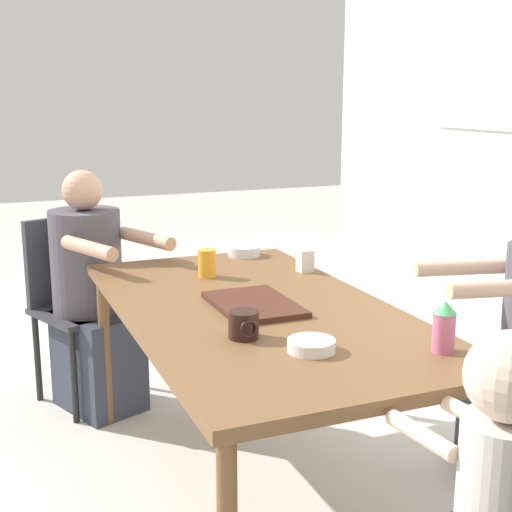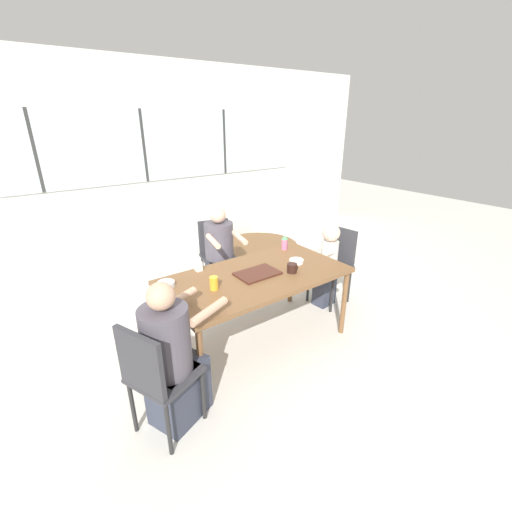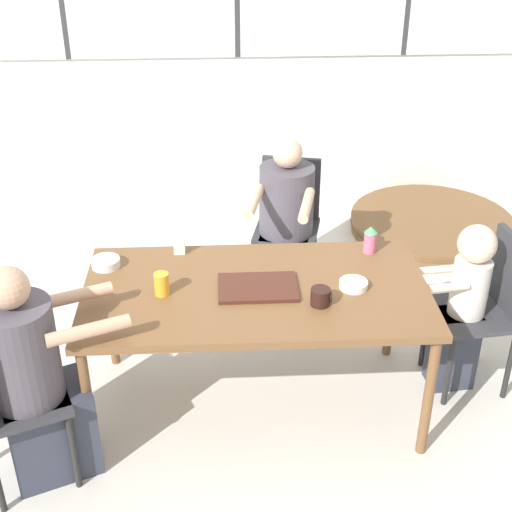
# 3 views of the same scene
# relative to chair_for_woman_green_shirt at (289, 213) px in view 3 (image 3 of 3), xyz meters

# --- Properties ---
(ground_plane) EXTENTS (16.00, 16.00, 0.00)m
(ground_plane) POSITION_rel_chair_for_woman_green_shirt_xyz_m (-0.28, -1.22, -0.53)
(ground_plane) COLOR beige
(wall_back_with_windows) EXTENTS (8.40, 0.08, 2.80)m
(wall_back_with_windows) POSITION_rel_chair_for_woman_green_shirt_xyz_m (-0.28, 1.45, 0.89)
(wall_back_with_windows) COLOR silver
(wall_back_with_windows) RESTS_ON ground_plane
(dining_table) EXTENTS (1.69, 0.89, 0.73)m
(dining_table) POSITION_rel_chair_for_woman_green_shirt_xyz_m (-0.28, -1.22, 0.14)
(dining_table) COLOR brown
(dining_table) RESTS_ON ground_plane
(chair_for_woman_green_shirt) EXTENTS (0.48, 0.48, 0.88)m
(chair_for_woman_green_shirt) POSITION_rel_chair_for_woman_green_shirt_xyz_m (0.00, 0.00, 0.00)
(chair_for_woman_green_shirt) COLOR #333338
(chair_for_woman_green_shirt) RESTS_ON ground_plane
(chair_for_toddler) EXTENTS (0.44, 0.44, 0.88)m
(chair_for_toddler) POSITION_rel_chair_for_woman_green_shirt_xyz_m (0.97, -1.09, 0.00)
(chair_for_toddler) COLOR #333338
(chair_for_toddler) RESTS_ON ground_plane
(person_woman_green_shirt) EXTENTS (0.47, 0.68, 1.09)m
(person_woman_green_shirt) POSITION_rel_chair_for_woman_green_shirt_xyz_m (-0.04, -0.17, -0.05)
(person_woman_green_shirt) COLOR #333847
(person_woman_green_shirt) RESTS_ON ground_plane
(person_man_blue_shirt) EXTENTS (0.66, 0.52, 1.12)m
(person_man_blue_shirt) POSITION_rel_chair_for_woman_green_shirt_xyz_m (-1.29, -1.63, -0.03)
(person_man_blue_shirt) COLOR #333847
(person_man_blue_shirt) RESTS_ON ground_plane
(person_toddler) EXTENTS (0.38, 0.24, 0.97)m
(person_toddler) POSITION_rel_chair_for_woman_green_shirt_xyz_m (0.82, -1.10, -0.05)
(person_toddler) COLOR #333847
(person_toddler) RESTS_ON ground_plane
(food_tray_dark) EXTENTS (0.38, 0.26, 0.02)m
(food_tray_dark) POSITION_rel_chair_for_woman_green_shirt_xyz_m (-0.27, -1.24, 0.21)
(food_tray_dark) COLOR #472319
(food_tray_dark) RESTS_ON dining_table
(coffee_mug) EXTENTS (0.10, 0.09, 0.08)m
(coffee_mug) POSITION_rel_chair_for_woman_green_shirt_xyz_m (0.02, -1.38, 0.24)
(coffee_mug) COLOR black
(coffee_mug) RESTS_ON dining_table
(sippy_cup) EXTENTS (0.07, 0.07, 0.15)m
(sippy_cup) POSITION_rel_chair_for_woman_green_shirt_xyz_m (0.34, -0.90, 0.28)
(sippy_cup) COLOR #CC668C
(sippy_cup) RESTS_ON dining_table
(juice_glass) EXTENTS (0.07, 0.07, 0.11)m
(juice_glass) POSITION_rel_chair_for_woman_green_shirt_xyz_m (-0.73, -1.25, 0.26)
(juice_glass) COLOR gold
(juice_glass) RESTS_ON dining_table
(milk_carton_small) EXTENTS (0.06, 0.06, 0.09)m
(milk_carton_small) POSITION_rel_chair_for_woman_green_shirt_xyz_m (-0.67, -0.85, 0.25)
(milk_carton_small) COLOR silver
(milk_carton_small) RESTS_ON dining_table
(bowl_white_shallow) EXTENTS (0.14, 0.14, 0.04)m
(bowl_white_shallow) POSITION_rel_chair_for_woman_green_shirt_xyz_m (0.20, -1.25, 0.22)
(bowl_white_shallow) COLOR white
(bowl_white_shallow) RESTS_ON dining_table
(bowl_cereal) EXTENTS (0.15, 0.15, 0.04)m
(bowl_cereal) POSITION_rel_chair_for_woman_green_shirt_xyz_m (-1.04, -0.98, 0.22)
(bowl_cereal) COLOR silver
(bowl_cereal) RESTS_ON dining_table
(folded_table_stack) EXTENTS (1.25, 1.25, 0.12)m
(folded_table_stack) POSITION_rel_chair_for_woman_green_shirt_xyz_m (1.19, 0.70, -0.47)
(folded_table_stack) COLOR brown
(folded_table_stack) RESTS_ON ground_plane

